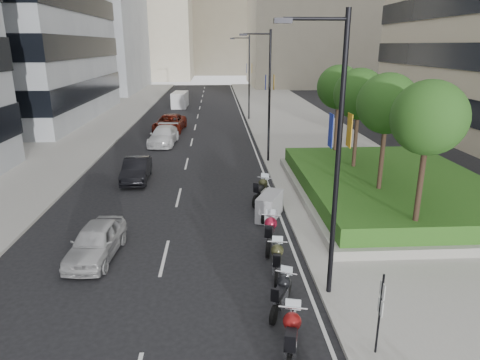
{
  "coord_description": "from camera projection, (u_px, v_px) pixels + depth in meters",
  "views": [
    {
      "loc": [
        0.63,
        -11.32,
        8.02
      ],
      "look_at": [
        1.7,
        7.65,
        2.0
      ],
      "focal_mm": 32.0,
      "sensor_mm": 36.0,
      "label": 1
    }
  ],
  "objects": [
    {
      "name": "motorcycle_2",
      "position": [
        282.0,
        293.0,
        13.43
      ],
      "size": [
        1.05,
        1.98,
        1.06
      ],
      "rotation": [
        0.0,
        0.0,
        1.14
      ],
      "color": "black",
      "rests_on": "ground"
    },
    {
      "name": "hedge",
      "position": [
        392.0,
        183.0,
        22.93
      ],
      "size": [
        9.4,
        13.4,
        0.8
      ],
      "primitive_type": "cube",
      "color": "#195017",
      "rests_on": "planter"
    },
    {
      "name": "building_cream_centre",
      "position": [
        219.0,
        4.0,
        121.73
      ],
      "size": [
        30.0,
        24.0,
        38.0
      ],
      "primitive_type": "cube",
      "color": "#B7AD93",
      "rests_on": "ground"
    },
    {
      "name": "planter",
      "position": [
        390.0,
        193.0,
        23.11
      ],
      "size": [
        10.0,
        14.0,
        0.4
      ],
      "primitive_type": "cube",
      "color": "gray",
      "rests_on": "sidewalk_right"
    },
    {
      "name": "delivery_van",
      "position": [
        180.0,
        100.0,
        57.14
      ],
      "size": [
        2.05,
        4.79,
        1.97
      ],
      "rotation": [
        0.0,
        0.0,
        -0.06
      ],
      "color": "white",
      "rests_on": "ground"
    },
    {
      "name": "car_c",
      "position": [
        164.0,
        136.0,
        35.88
      ],
      "size": [
        2.44,
        5.22,
        1.47
      ],
      "primitive_type": "imported",
      "rotation": [
        0.0,
        0.0,
        -0.07
      ],
      "color": "silver",
      "rests_on": "ground"
    },
    {
      "name": "car_a",
      "position": [
        96.0,
        241.0,
        16.72
      ],
      "size": [
        1.91,
        4.11,
        1.36
      ],
      "primitive_type": "imported",
      "rotation": [
        0.0,
        0.0,
        -0.08
      ],
      "color": "#ABABAD",
      "rests_on": "ground"
    },
    {
      "name": "car_d",
      "position": [
        170.0,
        123.0,
        41.32
      ],
      "size": [
        3.09,
        5.89,
        1.58
      ],
      "primitive_type": "imported",
      "rotation": [
        0.0,
        0.0,
        -0.08
      ],
      "color": "#5E150B",
      "rests_on": "ground"
    },
    {
      "name": "motorcycle_1",
      "position": [
        291.0,
        336.0,
        11.34
      ],
      "size": [
        0.85,
        2.33,
        1.18
      ],
      "rotation": [
        0.0,
        0.0,
        1.34
      ],
      "color": "black",
      "rests_on": "ground"
    },
    {
      "name": "ground",
      "position": [
        199.0,
        318.0,
        13.16
      ],
      "size": [
        160.0,
        160.0,
        0.0
      ],
      "primitive_type": "plane",
      "color": "black",
      "rests_on": "ground"
    },
    {
      "name": "lamp_post_2",
      "position": [
        248.0,
        73.0,
        46.12
      ],
      "size": [
        2.34,
        0.45,
        9.0
      ],
      "color": "black",
      "rests_on": "ground"
    },
    {
      "name": "tree_1",
      "position": [
        387.0,
        104.0,
        19.59
      ],
      "size": [
        2.8,
        2.8,
        6.3
      ],
      "color": "#332319",
      "rests_on": "planter"
    },
    {
      "name": "lamp_post_1",
      "position": [
        267.0,
        90.0,
        28.99
      ],
      "size": [
        2.34,
        0.45,
        9.0
      ],
      "color": "black",
      "rests_on": "ground"
    },
    {
      "name": "sidewalk_right",
      "position": [
        301.0,
        129.0,
        42.18
      ],
      "size": [
        10.0,
        100.0,
        0.15
      ],
      "primitive_type": "cube",
      "color": "#9E9B93",
      "rests_on": "ground"
    },
    {
      "name": "building_grey_far",
      "position": [
        72.0,
        3.0,
        73.96
      ],
      "size": [
        22.0,
        26.0,
        30.0
      ],
      "primitive_type": "cube",
      "color": "gray",
      "rests_on": "ground"
    },
    {
      "name": "tree_2",
      "position": [
        359.0,
        94.0,
        23.4
      ],
      "size": [
        2.8,
        2.8,
        6.3
      ],
      "color": "#332319",
      "rests_on": "planter"
    },
    {
      "name": "lane_edge",
      "position": [
        247.0,
        130.0,
        41.91
      ],
      "size": [
        0.12,
        100.0,
        0.01
      ],
      "primitive_type": "cube",
      "color": "silver",
      "rests_on": "ground"
    },
    {
      "name": "lane_centre",
      "position": [
        194.0,
        131.0,
        41.63
      ],
      "size": [
        0.12,
        100.0,
        0.01
      ],
      "primitive_type": "cube",
      "color": "silver",
      "rests_on": "ground"
    },
    {
      "name": "car_b",
      "position": [
        136.0,
        170.0,
        26.26
      ],
      "size": [
        1.62,
        4.27,
        1.39
      ],
      "primitive_type": "imported",
      "rotation": [
        0.0,
        0.0,
        0.04
      ],
      "color": "black",
      "rests_on": "ground"
    },
    {
      "name": "motorcycle_5",
      "position": [
        269.0,
        206.0,
        20.56
      ],
      "size": [
        1.56,
        2.16,
        1.22
      ],
      "rotation": [
        0.0,
        0.0,
        1.15
      ],
      "color": "black",
      "rests_on": "ground"
    },
    {
      "name": "motorcycle_6",
      "position": [
        261.0,
        190.0,
        22.67
      ],
      "size": [
        1.2,
        2.26,
        1.21
      ],
      "rotation": [
        0.0,
        0.0,
        1.14
      ],
      "color": "black",
      "rests_on": "ground"
    },
    {
      "name": "tree_3",
      "position": [
        339.0,
        87.0,
        27.21
      ],
      "size": [
        2.8,
        2.8,
        6.3
      ],
      "color": "#332319",
      "rests_on": "planter"
    },
    {
      "name": "lamp_post_0",
      "position": [
        334.0,
        148.0,
        12.81
      ],
      "size": [
        2.34,
        0.45,
        9.0
      ],
      "color": "black",
      "rests_on": "ground"
    },
    {
      "name": "parking_sign",
      "position": [
        380.0,
        310.0,
        11.08
      ],
      "size": [
        0.06,
        0.32,
        2.5
      ],
      "color": "black",
      "rests_on": "ground"
    },
    {
      "name": "motorcycle_3",
      "position": [
        277.0,
        260.0,
        15.44
      ],
      "size": [
        0.73,
        2.2,
        1.1
      ],
      "rotation": [
        0.0,
        0.0,
        1.41
      ],
      "color": "black",
      "rests_on": "ground"
    },
    {
      "name": "motorcycle_4",
      "position": [
        270.0,
        233.0,
        17.56
      ],
      "size": [
        0.85,
        2.43,
        1.22
      ],
      "rotation": [
        0.0,
        0.0,
        1.36
      ],
      "color": "black",
      "rests_on": "ground"
    },
    {
      "name": "building_cream_left",
      "position": [
        136.0,
        5.0,
        102.23
      ],
      "size": [
        26.0,
        24.0,
        34.0
      ],
      "primitive_type": "cube",
      "color": "#B7AD93",
      "rests_on": "ground"
    },
    {
      "name": "sidewalk_left",
      "position": [
        85.0,
        131.0,
        41.05
      ],
      "size": [
        8.0,
        100.0,
        0.15
      ],
      "primitive_type": "cube",
      "color": "#9E9B93",
      "rests_on": "ground"
    },
    {
      "name": "tree_0",
      "position": [
        429.0,
        118.0,
        15.79
      ],
      "size": [
        2.8,
        2.8,
        6.3
      ],
      "color": "#332319",
      "rests_on": "planter"
    }
  ]
}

